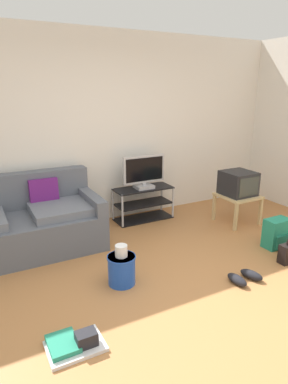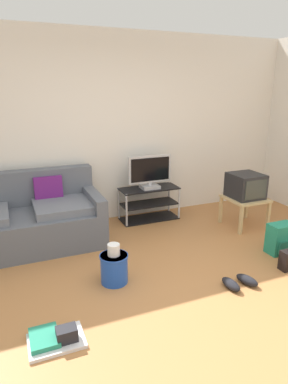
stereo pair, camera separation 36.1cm
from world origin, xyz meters
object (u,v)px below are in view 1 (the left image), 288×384
object	(u,v)px
couch	(19,225)
sneakers_pair	(244,277)
side_table	(238,199)
floor_tray	(75,344)
crt_tv	(238,183)
flat_tv	(144,172)
cleaning_bucket	(122,268)
tv_stand	(143,203)
backpack	(277,233)

from	to	relation	value
couch	sneakers_pair	distance (m)	2.67
side_table	floor_tray	size ratio (longest dim) A/B	1.23
crt_tv	floor_tray	size ratio (longest dim) A/B	1.01
flat_tv	cleaning_bucket	bearing A→B (deg)	-125.13
side_table	cleaning_bucket	xyz separation A→B (m)	(-2.20, -0.72, -0.19)
cleaning_bucket	sneakers_pair	distance (m)	1.28
crt_tv	cleaning_bucket	bearing A→B (deg)	-161.53
couch	crt_tv	distance (m)	3.05
couch	cleaning_bucket	size ratio (longest dim) A/B	4.53
tv_stand	flat_tv	size ratio (longest dim) A/B	1.33
side_table	backpack	size ratio (longest dim) A/B	1.43
couch	sneakers_pair	size ratio (longest dim) A/B	5.56
sneakers_pair	floor_tray	xyz separation A→B (m)	(-1.84, -0.10, -0.00)
flat_tv	backpack	xyz separation A→B (m)	(1.03, -1.61, -0.56)
couch	backpack	distance (m)	3.19
cleaning_bucket	floor_tray	distance (m)	0.97
side_table	backpack	xyz separation A→B (m)	(-0.13, -0.86, -0.18)
flat_tv	side_table	xyz separation A→B (m)	(1.16, -0.75, -0.37)
flat_tv	side_table	size ratio (longest dim) A/B	1.25
crt_tv	sneakers_pair	bearing A→B (deg)	-129.25
crt_tv	cleaning_bucket	size ratio (longest dim) A/B	1.03
cleaning_bucket	crt_tv	bearing A→B (deg)	18.47
tv_stand	floor_tray	bearing A→B (deg)	-128.79
flat_tv	couch	bearing A→B (deg)	-173.71
couch	tv_stand	bearing A→B (deg)	6.99
backpack	cleaning_bucket	world-z (taller)	cleaning_bucket
cleaning_bucket	floor_tray	world-z (taller)	cleaning_bucket
tv_stand	crt_tv	size ratio (longest dim) A/B	2.01
side_table	floor_tray	world-z (taller)	side_table
side_table	crt_tv	distance (m)	0.24
backpack	tv_stand	bearing A→B (deg)	118.86
side_table	sneakers_pair	distance (m)	1.69
crt_tv	backpack	world-z (taller)	crt_tv
couch	flat_tv	distance (m)	1.88
tv_stand	cleaning_bucket	size ratio (longest dim) A/B	2.06
couch	floor_tray	world-z (taller)	couch
flat_tv	crt_tv	bearing A→B (deg)	-32.23
floor_tray	crt_tv	bearing A→B (deg)	25.75
backpack	sneakers_pair	xyz separation A→B (m)	(-0.92, -0.41, -0.14)
couch	flat_tv	xyz separation A→B (m)	(1.82, 0.20, 0.41)
cleaning_bucket	couch	bearing A→B (deg)	122.04
side_table	couch	bearing A→B (deg)	169.60
couch	tv_stand	world-z (taller)	couch
flat_tv	sneakers_pair	distance (m)	2.14
flat_tv	side_table	world-z (taller)	flat_tv
side_table	sneakers_pair	bearing A→B (deg)	-129.60
crt_tv	backpack	distance (m)	0.98
flat_tv	backpack	size ratio (longest dim) A/B	1.78
backpack	floor_tray	distance (m)	2.81
couch	backpack	size ratio (longest dim) A/B	5.21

